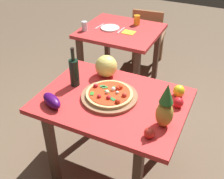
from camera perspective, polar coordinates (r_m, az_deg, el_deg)
name	(u,v)px	position (r m, az deg, el deg)	size (l,w,h in m)	color
ground_plane	(113,166)	(2.67, 0.12, -15.29)	(10.00, 10.00, 0.00)	brown
display_table	(113,110)	(2.20, 0.14, -4.12)	(1.12, 0.82, 0.77)	brown
background_table	(120,39)	(3.37, 1.74, 10.26)	(0.90, 0.81, 0.77)	brown
dining_chair	(148,34)	(3.93, 7.38, 11.08)	(0.44, 0.44, 0.85)	brown
pizza_board	(109,97)	(2.13, -0.58, -1.52)	(0.43, 0.43, 0.03)	brown
pizza	(110,94)	(2.12, -0.49, -0.91)	(0.36, 0.36, 0.06)	tan
wine_bottle	(74,72)	(2.25, -7.72, 3.61)	(0.08, 0.08, 0.33)	black
pineapple_left	(165,108)	(1.84, 10.81, -3.68)	(0.12, 0.12, 0.33)	gold
melon	(106,66)	(2.36, -1.18, 4.77)	(0.19, 0.19, 0.19)	#E5D466
bell_pepper	(179,91)	(2.20, 13.50, -0.29)	(0.09, 0.09, 0.10)	yellow
eggplant	(52,101)	(2.09, -12.21, -2.23)	(0.20, 0.09, 0.09)	#410C56
tomato_by_bottle	(149,133)	(1.81, 7.65, -8.75)	(0.07, 0.07, 0.07)	red
tomato_at_corner	(178,102)	(2.09, 13.35, -2.58)	(0.08, 0.08, 0.08)	red
drinking_glass_juice	(137,20)	(3.45, 5.09, 13.95)	(0.08, 0.08, 0.11)	orange
drinking_glass_water	(85,26)	(3.29, -5.63, 12.78)	(0.06, 0.06, 0.11)	silver
dinner_plate	(110,28)	(3.34, -0.39, 12.45)	(0.22, 0.22, 0.02)	white
fork_utensil	(99,26)	(3.40, -2.57, 12.76)	(0.02, 0.18, 0.01)	silver
knife_utensil	(121,30)	(3.28, 1.85, 11.98)	(0.02, 0.18, 0.01)	silver
napkin_folded	(129,32)	(3.24, 3.44, 11.58)	(0.14, 0.12, 0.01)	yellow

